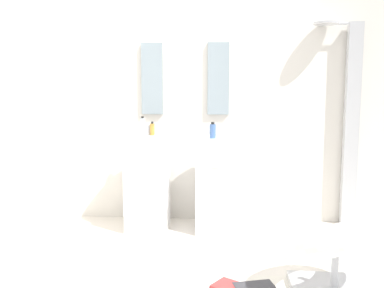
{
  "coord_description": "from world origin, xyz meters",
  "views": [
    {
      "loc": [
        0.4,
        -2.83,
        1.38
      ],
      "look_at": [
        0.15,
        0.55,
        0.95
      ],
      "focal_mm": 39.47,
      "sensor_mm": 36.0,
      "label": 1
    }
  ],
  "objects_px": {
    "pedestal_sink_left": "(148,182)",
    "shower_column": "(350,121)",
    "magazine_red": "(230,287)",
    "magazine_charcoal": "(254,288)",
    "pedestal_sink_right": "(217,183)",
    "soap_bottle_amber": "(152,129)",
    "lounge_chair": "(336,246)",
    "soap_bottle_blue": "(213,131)",
    "soap_bottle_clear": "(143,126)"
  },
  "relations": [
    {
      "from": "pedestal_sink_left",
      "to": "shower_column",
      "type": "height_order",
      "value": "shower_column"
    },
    {
      "from": "pedestal_sink_left",
      "to": "shower_column",
      "type": "xyz_separation_m",
      "value": [
        2.02,
        0.29,
        0.6
      ]
    },
    {
      "from": "magazine_red",
      "to": "magazine_charcoal",
      "type": "bearing_deg",
      "value": 35.37
    },
    {
      "from": "pedestal_sink_right",
      "to": "magazine_charcoal",
      "type": "xyz_separation_m",
      "value": [
        0.28,
        -1.27,
        -0.46
      ]
    },
    {
      "from": "magazine_charcoal",
      "to": "pedestal_sink_right",
      "type": "bearing_deg",
      "value": 87.39
    },
    {
      "from": "pedestal_sink_left",
      "to": "pedestal_sink_right",
      "type": "xyz_separation_m",
      "value": [
        0.69,
        0.0,
        0.0
      ]
    },
    {
      "from": "magazine_red",
      "to": "soap_bottle_amber",
      "type": "distance_m",
      "value": 1.85
    },
    {
      "from": "pedestal_sink_left",
      "to": "lounge_chair",
      "type": "xyz_separation_m",
      "value": [
        1.5,
        -1.3,
        -0.13
      ]
    },
    {
      "from": "soap_bottle_blue",
      "to": "magazine_charcoal",
      "type": "bearing_deg",
      "value": -74.18
    },
    {
      "from": "pedestal_sink_left",
      "to": "soap_bottle_blue",
      "type": "height_order",
      "value": "soap_bottle_blue"
    },
    {
      "from": "pedestal_sink_right",
      "to": "magazine_red",
      "type": "distance_m",
      "value": 1.36
    },
    {
      "from": "magazine_charcoal",
      "to": "soap_bottle_amber",
      "type": "relative_size",
      "value": 2.03
    },
    {
      "from": "magazine_red",
      "to": "soap_bottle_clear",
      "type": "distance_m",
      "value": 1.9
    },
    {
      "from": "magazine_charcoal",
      "to": "lounge_chair",
      "type": "bearing_deg",
      "value": -18.13
    },
    {
      "from": "pedestal_sink_right",
      "to": "lounge_chair",
      "type": "relative_size",
      "value": 0.94
    },
    {
      "from": "pedestal_sink_left",
      "to": "soap_bottle_clear",
      "type": "distance_m",
      "value": 0.55
    },
    {
      "from": "pedestal_sink_right",
      "to": "magazine_charcoal",
      "type": "distance_m",
      "value": 1.38
    },
    {
      "from": "soap_bottle_clear",
      "to": "magazine_charcoal",
      "type": "bearing_deg",
      "value": -52.91
    },
    {
      "from": "soap_bottle_clear",
      "to": "soap_bottle_blue",
      "type": "bearing_deg",
      "value": -17.28
    },
    {
      "from": "pedestal_sink_right",
      "to": "soap_bottle_amber",
      "type": "bearing_deg",
      "value": 170.89
    },
    {
      "from": "shower_column",
      "to": "soap_bottle_clear",
      "type": "height_order",
      "value": "shower_column"
    },
    {
      "from": "lounge_chair",
      "to": "magazine_red",
      "type": "relative_size",
      "value": 4.76
    },
    {
      "from": "pedestal_sink_right",
      "to": "soap_bottle_clear",
      "type": "bearing_deg",
      "value": 172.75
    },
    {
      "from": "magazine_charcoal",
      "to": "soap_bottle_blue",
      "type": "relative_size",
      "value": 1.82
    },
    {
      "from": "magazine_charcoal",
      "to": "soap_bottle_amber",
      "type": "distance_m",
      "value": 1.93
    },
    {
      "from": "soap_bottle_clear",
      "to": "pedestal_sink_left",
      "type": "bearing_deg",
      "value": -58.12
    },
    {
      "from": "pedestal_sink_right",
      "to": "soap_bottle_blue",
      "type": "xyz_separation_m",
      "value": [
        -0.04,
        -0.12,
        0.52
      ]
    },
    {
      "from": "shower_column",
      "to": "soap_bottle_clear",
      "type": "relative_size",
      "value": 10.71
    },
    {
      "from": "soap_bottle_blue",
      "to": "soap_bottle_amber",
      "type": "distance_m",
      "value": 0.65
    },
    {
      "from": "lounge_chair",
      "to": "magazine_charcoal",
      "type": "relative_size",
      "value": 3.94
    },
    {
      "from": "lounge_chair",
      "to": "magazine_charcoal",
      "type": "height_order",
      "value": "lounge_chair"
    },
    {
      "from": "magazine_charcoal",
      "to": "soap_bottle_amber",
      "type": "bearing_deg",
      "value": 109.14
    },
    {
      "from": "magazine_red",
      "to": "soap_bottle_amber",
      "type": "bearing_deg",
      "value": 152.97
    },
    {
      "from": "lounge_chair",
      "to": "pedestal_sink_right",
      "type": "bearing_deg",
      "value": 122.07
    },
    {
      "from": "lounge_chair",
      "to": "soap_bottle_clear",
      "type": "bearing_deg",
      "value": 138.3
    },
    {
      "from": "lounge_chair",
      "to": "soap_bottle_amber",
      "type": "bearing_deg",
      "value": 136.3
    },
    {
      "from": "lounge_chair",
      "to": "soap_bottle_amber",
      "type": "xyz_separation_m",
      "value": [
        -1.47,
        1.4,
        0.65
      ]
    },
    {
      "from": "pedestal_sink_left",
      "to": "soap_bottle_clear",
      "type": "relative_size",
      "value": 5.4
    },
    {
      "from": "pedestal_sink_left",
      "to": "lounge_chair",
      "type": "relative_size",
      "value": 0.94
    },
    {
      "from": "shower_column",
      "to": "soap_bottle_amber",
      "type": "height_order",
      "value": "shower_column"
    },
    {
      "from": "shower_column",
      "to": "lounge_chair",
      "type": "height_order",
      "value": "shower_column"
    },
    {
      "from": "magazine_red",
      "to": "soap_bottle_clear",
      "type": "height_order",
      "value": "soap_bottle_clear"
    },
    {
      "from": "pedestal_sink_right",
      "to": "soap_bottle_amber",
      "type": "xyz_separation_m",
      "value": [
        -0.65,
        0.11,
        0.52
      ]
    },
    {
      "from": "shower_column",
      "to": "soap_bottle_amber",
      "type": "xyz_separation_m",
      "value": [
        -1.99,
        -0.18,
        -0.08
      ]
    },
    {
      "from": "magazine_red",
      "to": "soap_bottle_amber",
      "type": "height_order",
      "value": "soap_bottle_amber"
    },
    {
      "from": "pedestal_sink_right",
      "to": "pedestal_sink_left",
      "type": "bearing_deg",
      "value": 180.0
    },
    {
      "from": "shower_column",
      "to": "soap_bottle_clear",
      "type": "bearing_deg",
      "value": -174.74
    },
    {
      "from": "pedestal_sink_left",
      "to": "soap_bottle_amber",
      "type": "xyz_separation_m",
      "value": [
        0.04,
        0.11,
        0.52
      ]
    },
    {
      "from": "pedestal_sink_right",
      "to": "soap_bottle_amber",
      "type": "height_order",
      "value": "soap_bottle_amber"
    },
    {
      "from": "pedestal_sink_right",
      "to": "magazine_red",
      "type": "height_order",
      "value": "pedestal_sink_right"
    }
  ]
}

